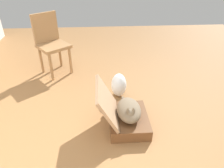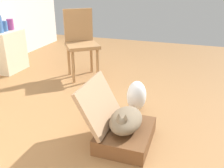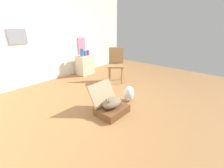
{
  "view_description": "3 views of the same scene",
  "coord_description": "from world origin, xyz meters",
  "px_view_note": "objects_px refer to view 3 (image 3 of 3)",
  "views": [
    {
      "loc": [
        -2.1,
        -0.18,
        1.79
      ],
      "look_at": [
        0.07,
        -0.32,
        0.42
      ],
      "focal_mm": 33.57,
      "sensor_mm": 36.0,
      "label": 1
    },
    {
      "loc": [
        -2.1,
        -1.01,
        1.4
      ],
      "look_at": [
        -0.12,
        -0.34,
        0.53
      ],
      "focal_mm": 40.58,
      "sensor_mm": 36.0,
      "label": 2
    },
    {
      "loc": [
        -2.1,
        -2.15,
        1.61
      ],
      "look_at": [
        0.11,
        -0.22,
        0.45
      ],
      "focal_mm": 24.04,
      "sensor_mm": 36.0,
      "label": 3
    }
  ],
  "objects_px": {
    "vase_round": "(85,53)",
    "vase_short": "(88,53)",
    "suitcase_base": "(112,110)",
    "plastic_bag_white": "(129,94)",
    "vase_tall": "(82,52)",
    "cat": "(112,103)",
    "chair": "(116,63)",
    "side_table": "(85,65)"
  },
  "relations": [
    {
      "from": "vase_short",
      "to": "plastic_bag_white",
      "type": "bearing_deg",
      "value": -108.95
    },
    {
      "from": "plastic_bag_white",
      "to": "cat",
      "type": "bearing_deg",
      "value": -174.96
    },
    {
      "from": "cat",
      "to": "vase_short",
      "type": "height_order",
      "value": "vase_short"
    },
    {
      "from": "vase_round",
      "to": "chair",
      "type": "distance_m",
      "value": 1.22
    },
    {
      "from": "suitcase_base",
      "to": "chair",
      "type": "xyz_separation_m",
      "value": [
        1.45,
        1.11,
        0.48
      ]
    },
    {
      "from": "suitcase_base",
      "to": "vase_round",
      "type": "height_order",
      "value": "vase_round"
    },
    {
      "from": "vase_tall",
      "to": "vase_round",
      "type": "height_order",
      "value": "vase_tall"
    },
    {
      "from": "vase_round",
      "to": "cat",
      "type": "bearing_deg",
      "value": -119.19
    },
    {
      "from": "side_table",
      "to": "vase_round",
      "type": "bearing_deg",
      "value": -90.0
    },
    {
      "from": "vase_tall",
      "to": "chair",
      "type": "distance_m",
      "value": 1.25
    },
    {
      "from": "side_table",
      "to": "cat",
      "type": "bearing_deg",
      "value": -118.82
    },
    {
      "from": "cat",
      "to": "vase_tall",
      "type": "height_order",
      "value": "vase_tall"
    },
    {
      "from": "suitcase_base",
      "to": "side_table",
      "type": "height_order",
      "value": "side_table"
    },
    {
      "from": "chair",
      "to": "side_table",
      "type": "bearing_deg",
      "value": 149.82
    },
    {
      "from": "vase_round",
      "to": "vase_short",
      "type": "bearing_deg",
      "value": -2.52
    },
    {
      "from": "cat",
      "to": "vase_round",
      "type": "xyz_separation_m",
      "value": [
        1.29,
        2.31,
        0.49
      ]
    },
    {
      "from": "suitcase_base",
      "to": "vase_short",
      "type": "bearing_deg",
      "value": 58.52
    },
    {
      "from": "plastic_bag_white",
      "to": "vase_short",
      "type": "height_order",
      "value": "vase_short"
    },
    {
      "from": "side_table",
      "to": "vase_tall",
      "type": "relative_size",
      "value": 2.57
    },
    {
      "from": "plastic_bag_white",
      "to": "vase_round",
      "type": "distance_m",
      "value": 2.41
    },
    {
      "from": "side_table",
      "to": "vase_tall",
      "type": "xyz_separation_m",
      "value": [
        -0.13,
        -0.04,
        0.45
      ]
    },
    {
      "from": "vase_tall",
      "to": "plastic_bag_white",
      "type": "bearing_deg",
      "value": -102.94
    },
    {
      "from": "vase_round",
      "to": "suitcase_base",
      "type": "bearing_deg",
      "value": -119.07
    },
    {
      "from": "suitcase_base",
      "to": "vase_tall",
      "type": "relative_size",
      "value": 2.33
    },
    {
      "from": "suitcase_base",
      "to": "plastic_bag_white",
      "type": "xyz_separation_m",
      "value": [
        0.64,
        0.06,
        0.1
      ]
    },
    {
      "from": "vase_short",
      "to": "vase_round",
      "type": "distance_m",
      "value": 0.13
    },
    {
      "from": "vase_tall",
      "to": "cat",
      "type": "bearing_deg",
      "value": -116.75
    },
    {
      "from": "chair",
      "to": "suitcase_base",
      "type": "bearing_deg",
      "value": -90.47
    },
    {
      "from": "side_table",
      "to": "plastic_bag_white",
      "type": "bearing_deg",
      "value": -105.73
    },
    {
      "from": "plastic_bag_white",
      "to": "vase_tall",
      "type": "relative_size",
      "value": 1.39
    },
    {
      "from": "suitcase_base",
      "to": "plastic_bag_white",
      "type": "height_order",
      "value": "plastic_bag_white"
    },
    {
      "from": "chair",
      "to": "vase_tall",
      "type": "bearing_deg",
      "value": 155.94
    },
    {
      "from": "vase_short",
      "to": "chair",
      "type": "height_order",
      "value": "chair"
    },
    {
      "from": "vase_tall",
      "to": "side_table",
      "type": "bearing_deg",
      "value": 16.67
    },
    {
      "from": "vase_tall",
      "to": "vase_round",
      "type": "bearing_deg",
      "value": 1.22
    },
    {
      "from": "cat",
      "to": "plastic_bag_white",
      "type": "xyz_separation_m",
      "value": [
        0.65,
        0.06,
        -0.06
      ]
    },
    {
      "from": "suitcase_base",
      "to": "cat",
      "type": "xyz_separation_m",
      "value": [
        -0.01,
        0.0,
        0.16
      ]
    },
    {
      "from": "vase_short",
      "to": "chair",
      "type": "distance_m",
      "value": 1.21
    },
    {
      "from": "cat",
      "to": "chair",
      "type": "relative_size",
      "value": 0.52
    },
    {
      "from": "vase_tall",
      "to": "chair",
      "type": "xyz_separation_m",
      "value": [
        0.3,
        -1.2,
        -0.22
      ]
    },
    {
      "from": "suitcase_base",
      "to": "plastic_bag_white",
      "type": "bearing_deg",
      "value": 5.12
    },
    {
      "from": "plastic_bag_white",
      "to": "side_table",
      "type": "xyz_separation_m",
      "value": [
        0.65,
        2.29,
        0.15
      ]
    }
  ]
}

